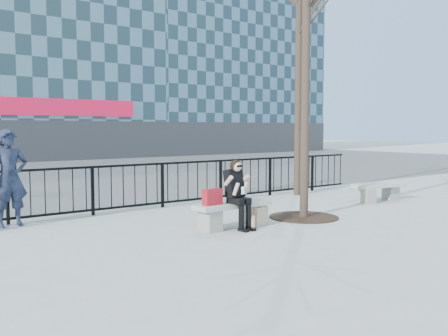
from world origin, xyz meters
TOP-DOWN VIEW (x-y plane):
  - ground at (0.00, 0.00)m, footprint 120.00×120.00m
  - street_surface at (0.00, 15.00)m, footprint 60.00×23.00m
  - railing at (0.00, 3.00)m, footprint 14.00×0.06m
  - building_right at (20.00, 27.00)m, footprint 16.20×10.20m
  - tree_right at (4.50, 2.60)m, footprint 2.80×2.80m
  - tree_grate at (1.90, -0.10)m, footprint 1.50×1.50m
  - bench_main at (0.00, 0.00)m, footprint 1.65×0.46m
  - bench_second at (5.30, 0.36)m, footprint 1.57×0.44m
  - seated_woman at (0.00, -0.16)m, footprint 0.50×0.64m
  - handbag at (-0.49, 0.02)m, footprint 0.37×0.18m
  - shopping_bag at (0.56, -0.16)m, footprint 0.42×0.23m
  - standing_man at (-3.40, 2.80)m, footprint 0.73×0.51m

SIDE VIEW (x-z plane):
  - ground at x=0.00m, z-range 0.00..0.00m
  - street_surface at x=0.00m, z-range 0.00..0.01m
  - tree_grate at x=1.90m, z-range 0.00..0.02m
  - shopping_bag at x=0.56m, z-range 0.00..0.37m
  - bench_second at x=5.30m, z-range 0.05..0.52m
  - bench_main at x=0.00m, z-range 0.06..0.55m
  - railing at x=0.00m, z-range 0.00..1.11m
  - handbag at x=-0.49m, z-range 0.49..0.80m
  - seated_woman at x=0.00m, z-range 0.00..1.34m
  - standing_man at x=-3.40m, z-range 0.00..1.92m
  - tree_right at x=4.50m, z-range 1.74..8.74m
  - building_right at x=20.00m, z-range 0.00..20.60m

